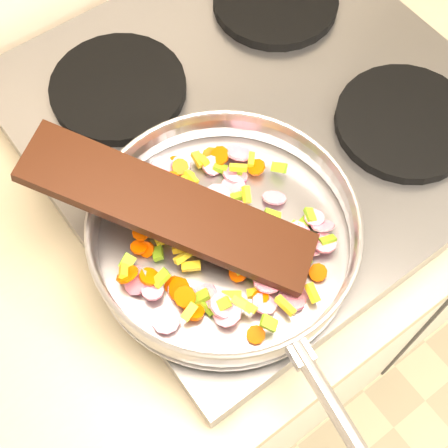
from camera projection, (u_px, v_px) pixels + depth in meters
cooktop at (258, 117)px, 0.88m from camera, size 0.60×0.60×0.04m
grate_fl at (240, 232)px, 0.76m from camera, size 0.19×0.19×0.02m
grate_fr at (405, 122)px, 0.84m from camera, size 0.19×0.19×0.02m
grate_bl at (118, 88)px, 0.87m from camera, size 0.19×0.19×0.02m
grate_br at (275, 1)px, 0.94m from camera, size 0.19×0.19×0.02m
saute_pan at (225, 233)px, 0.72m from camera, size 0.35×0.52×0.06m
vegetable_heap at (223, 238)px, 0.73m from camera, size 0.25×0.27×0.05m
wooden_spatula at (170, 209)px, 0.70m from camera, size 0.25×0.32×0.09m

